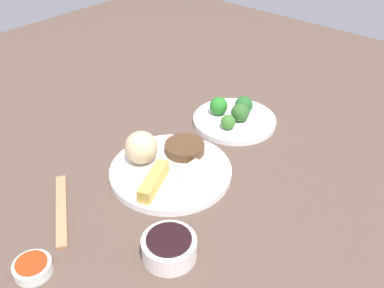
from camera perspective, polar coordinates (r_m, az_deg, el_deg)
tabletop at (r=0.94m, az=-2.98°, el=-5.47°), size 2.20×2.20×0.02m
main_plate at (r=0.95m, az=-2.82°, el=-3.61°), size 0.27×0.27×0.02m
rice_scoop at (r=0.95m, az=-6.58°, el=-0.38°), size 0.07×0.07×0.07m
spring_roll at (r=0.89m, az=-4.94°, el=-4.95°), size 0.11×0.07×0.03m
crab_rangoon_wonton at (r=0.92m, az=1.00°, el=-4.04°), size 0.07×0.08×0.01m
stir_fry_heap at (r=0.99m, az=-0.98°, el=-0.50°), size 0.09×0.09×0.02m
broccoli_plate at (r=1.13m, az=5.60°, el=3.11°), size 0.21×0.21×0.01m
broccoli_floret_0 at (r=1.07m, az=4.77°, el=2.90°), size 0.04×0.04×0.04m
broccoli_floret_1 at (r=1.10m, az=6.36°, el=4.15°), size 0.05×0.05×0.05m
broccoli_floret_2 at (r=1.13m, az=3.52°, el=5.03°), size 0.05×0.05×0.05m
broccoli_floret_3 at (r=1.14m, az=6.83°, el=5.09°), size 0.05×0.05×0.05m
soy_sauce_bowl at (r=0.77m, az=-3.01°, el=-13.51°), size 0.10×0.10×0.04m
soy_sauce_bowl_liquid at (r=0.76m, az=-3.06°, el=-12.42°), size 0.08×0.08×0.00m
sauce_ramekin_sweet_and_sour at (r=0.80m, az=-20.23°, el=-15.07°), size 0.07×0.07×0.02m
sauce_ramekin_sweet_and_sour_liquid at (r=0.79m, az=-20.42°, el=-14.48°), size 0.05×0.05×0.00m
chopsticks_pair at (r=0.90m, az=-16.82°, el=-8.25°), size 0.13×0.18×0.01m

